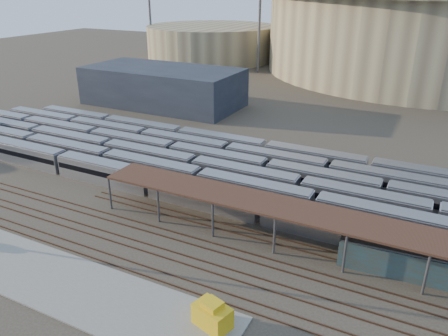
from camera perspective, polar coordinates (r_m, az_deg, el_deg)
name	(u,v)px	position (r m, az deg, el deg)	size (l,w,h in m)	color
ground	(151,225)	(62.01, -9.56, -7.33)	(420.00, 420.00, 0.00)	#383026
apron	(39,273)	(56.10, -23.07, -12.55)	(50.00, 9.00, 0.20)	gray
subway_trains	(203,165)	(76.06, -2.77, 0.44)	(127.23, 23.90, 3.60)	silver
inspection_shed	(316,216)	(54.33, 11.99, -6.16)	(60.30, 6.00, 5.30)	#504F54
empty_tracks	(128,242)	(58.66, -12.45, -9.40)	(170.00, 9.62, 0.18)	#4C3323
stadium	(431,26)	(183.13, 25.40, 16.45)	(124.00, 124.00, 32.50)	tan
secondary_arena	(212,42)	(197.30, -1.52, 16.10)	(56.00, 56.00, 14.00)	tan
service_building	(163,86)	(121.55, -7.98, 10.51)	(42.00, 20.00, 10.00)	#1E232D
floodlight_0	(260,14)	(165.18, 4.68, 19.42)	(4.00, 1.00, 38.40)	#504F54
floodlight_1	(150,9)	(200.94, -9.70, 19.84)	(4.00, 1.00, 38.40)	#504F54
floodlight_3	(347,8)	(207.14, 15.78, 19.43)	(4.00, 1.00, 38.40)	#504F54
teal_boxcar	(404,262)	(54.91, 22.50, -11.26)	(14.57, 2.82, 3.40)	#214C53
yellow_equipment	(212,316)	(44.58, -1.53, -18.76)	(3.64, 2.27, 2.27)	gold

